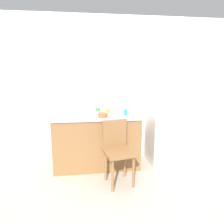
{
  "coord_description": "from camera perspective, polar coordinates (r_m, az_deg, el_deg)",
  "views": [
    {
      "loc": [
        -0.44,
        -2.51,
        1.54
      ],
      "look_at": [
        -0.04,
        0.6,
        0.93
      ],
      "focal_mm": 31.84,
      "sensor_mm": 36.0,
      "label": 1
    }
  ],
  "objects": [
    {
      "name": "ground_plane",
      "position": [
        2.98,
        2.38,
        -20.08
      ],
      "size": [
        8.0,
        8.0,
        0.0
      ],
      "primitive_type": "plane",
      "color": "#BCB2A3"
    },
    {
      "name": "back_wall",
      "position": [
        3.55,
        -0.19,
        6.31
      ],
      "size": [
        4.8,
        0.1,
        2.5
      ],
      "primitive_type": "cube",
      "color": "white",
      "rests_on": "ground_plane"
    },
    {
      "name": "cabinet_base",
      "position": [
        3.36,
        -4.39,
        -8.49
      ],
      "size": [
        1.37,
        0.6,
        0.84
      ],
      "primitive_type": "cube",
      "color": "olive",
      "rests_on": "ground_plane"
    },
    {
      "name": "countertop",
      "position": [
        3.24,
        -4.5,
        -1.16
      ],
      "size": [
        1.41,
        0.64,
        0.04
      ],
      "primitive_type": "cube",
      "color": "#B7B7BC",
      "rests_on": "cabinet_base"
    },
    {
      "name": "faucet",
      "position": [
        3.46,
        -6.21,
        1.83
      ],
      "size": [
        0.02,
        0.02,
        0.23
      ],
      "primitive_type": "cylinder",
      "color": "#B7B7BC",
      "rests_on": "countertop"
    },
    {
      "name": "refrigerator",
      "position": [
        3.54,
        15.35,
        -2.26
      ],
      "size": [
        0.59,
        0.58,
        1.5
      ],
      "primitive_type": "cube",
      "color": "white",
      "rests_on": "ground_plane"
    },
    {
      "name": "chair",
      "position": [
        2.84,
        1.65,
        -10.5
      ],
      "size": [
        0.47,
        0.47,
        0.89
      ],
      "rotation": [
        0.0,
        0.0,
        0.21
      ],
      "color": "olive",
      "rests_on": "ground_plane"
    },
    {
      "name": "dish_tray",
      "position": [
        3.18,
        -6.32,
        -0.6
      ],
      "size": [
        0.28,
        0.2,
        0.05
      ],
      "primitive_type": "cube",
      "color": "white",
      "rests_on": "countertop"
    },
    {
      "name": "terracotta_bowl",
      "position": [
        3.05,
        -2.65,
        -0.86
      ],
      "size": [
        0.15,
        0.15,
        0.07
      ],
      "primitive_type": "cylinder",
      "color": "#B25B33",
      "rests_on": "countertop"
    },
    {
      "name": "cup_white",
      "position": [
        3.23,
        -14.31,
        -0.48
      ],
      "size": [
        0.07,
        0.07,
        0.07
      ],
      "primitive_type": "cylinder",
      "color": "white",
      "rests_on": "countertop"
    },
    {
      "name": "cup_yellow",
      "position": [
        3.4,
        -1.21,
        0.39
      ],
      "size": [
        0.08,
        0.08,
        0.07
      ],
      "primitive_type": "cylinder",
      "color": "yellow",
      "rests_on": "countertop"
    },
    {
      "name": "cup_teal",
      "position": [
        3.23,
        3.91,
        -0.02
      ],
      "size": [
        0.06,
        0.06,
        0.09
      ],
      "primitive_type": "cylinder",
      "color": "teal",
      "rests_on": "countertop"
    },
    {
      "name": "cup_green",
      "position": [
        3.36,
        -4.09,
        0.44
      ],
      "size": [
        0.08,
        0.08,
        0.09
      ],
      "primitive_type": "cylinder",
      "color": "green",
      "rests_on": "countertop"
    }
  ]
}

